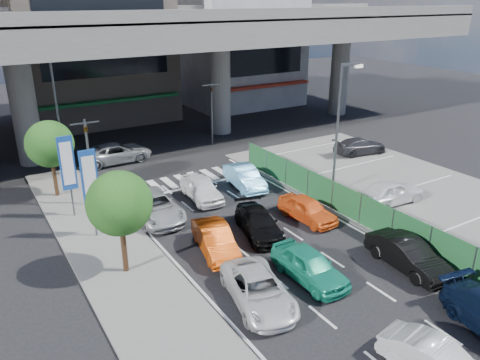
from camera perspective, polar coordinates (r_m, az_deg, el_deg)
ground at (r=21.76m, az=7.99°, el=-10.74°), size 120.00×120.00×0.00m
parking_lot at (r=30.32m, az=21.89°, el=-2.44°), size 12.00×28.00×0.06m
sidewalk_left at (r=21.90m, az=-13.67°, el=-10.77°), size 4.00×30.00×0.12m
fence_run at (r=25.27m, az=16.04°, el=-4.29°), size 0.16×22.00×1.80m
expressway at (r=38.03m, az=-13.58°, el=16.75°), size 64.00×14.00×10.75m
building_center at (r=48.63m, az=-17.79°, el=15.75°), size 14.00×10.90×15.00m
building_east at (r=54.11m, az=-0.16°, el=15.61°), size 12.00×10.90×12.00m
traffic_light_left at (r=27.68m, az=-18.15°, el=4.48°), size 1.60×1.24×5.20m
traffic_light_right at (r=38.12m, az=-3.50°, el=9.95°), size 1.60×1.24×5.20m
street_lamp_right at (r=28.54m, az=12.11°, el=7.31°), size 1.65×0.22×8.00m
street_lamp_left at (r=33.17m, az=-21.15°, el=8.29°), size 1.65×0.22×8.00m
signboard_near at (r=24.03m, az=-17.81°, el=-0.22°), size 0.80×0.14×4.70m
signboard_far at (r=26.73m, az=-20.28°, el=1.65°), size 0.80×0.14×4.70m
tree_near at (r=20.36m, az=-14.48°, el=-2.81°), size 2.80×2.80×4.80m
tree_far at (r=29.91m, az=-22.19°, el=4.07°), size 2.80×2.80×4.80m
sedan_white_mid_left at (r=19.15m, az=2.27°, el=-13.23°), size 3.00×4.85×1.25m
taxi_teal_mid at (r=20.75m, az=8.46°, el=-10.26°), size 1.67×4.06×1.38m
hatch_black_mid_right at (r=22.61m, az=19.75°, el=-8.55°), size 1.82×4.30×1.38m
taxi_orange_left at (r=22.58m, az=-3.04°, el=-7.29°), size 2.23×4.26×1.34m
sedan_black_mid at (r=24.27m, az=2.29°, el=-5.25°), size 2.76×4.55×1.23m
taxi_orange_right at (r=25.98m, az=8.22°, el=-3.53°), size 1.80×3.86×1.28m
wagon_silver_front_left at (r=26.32m, az=-10.40°, el=-3.21°), size 2.37×5.00×1.38m
sedan_white_front_mid at (r=28.39m, az=-4.72°, el=-1.03°), size 1.95×4.17×1.38m
kei_truck_front_right at (r=30.08m, az=0.55°, el=0.36°), size 2.04×4.34×1.38m
crossing_wagon_silver at (r=35.89m, az=-14.87°, el=3.22°), size 5.25×2.50×1.45m
parked_sedan_white at (r=29.00m, az=17.92°, el=-1.36°), size 4.36×1.98×1.45m
parked_sedan_dgrey at (r=37.62m, az=14.41°, el=4.03°), size 4.51×2.44×1.24m
traffic_cone at (r=29.00m, az=10.06°, el=-1.45°), size 0.41×0.41×0.66m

